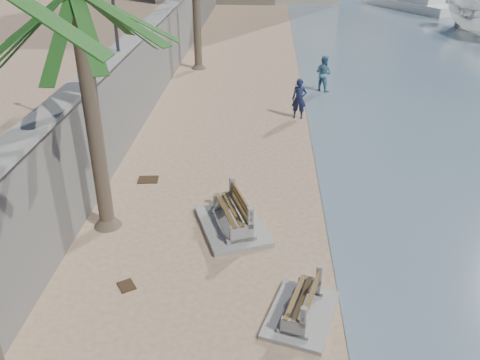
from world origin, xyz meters
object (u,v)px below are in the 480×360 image
object	(u,v)px
person_a	(299,96)
yacht_far	(410,5)
sailboat_west	(475,1)
bench_far	(233,214)
person_b	(324,71)
bench_near	(302,304)

from	to	relation	value
person_a	yacht_far	xyz separation A→B (m)	(11.69, 29.15, -0.65)
yacht_far	sailboat_west	xyz separation A→B (m)	(7.11, 3.30, -0.04)
yacht_far	bench_far	bearing A→B (deg)	128.20
person_b	yacht_far	size ratio (longest dim) A/B	0.20
person_a	sailboat_west	world-z (taller)	sailboat_west
person_a	person_b	world-z (taller)	person_a
yacht_far	sailboat_west	size ratio (longest dim) A/B	1.01
bench_near	person_b	distance (m)	16.52
bench_far	yacht_far	xyz separation A→B (m)	(13.97, 38.07, -0.10)
bench_far	sailboat_west	bearing A→B (deg)	63.00
bench_near	bench_far	distance (m)	3.92
bench_near	yacht_far	size ratio (longest dim) A/B	0.24
person_b	bench_far	bearing A→B (deg)	112.82
person_b	sailboat_west	distance (m)	33.38
bench_far	yacht_far	world-z (taller)	yacht_far
person_b	sailboat_west	size ratio (longest dim) A/B	0.20
bench_near	person_a	distance (m)	12.45
yacht_far	sailboat_west	bearing A→B (deg)	-96.73
sailboat_west	yacht_far	bearing A→B (deg)	-155.08
bench_far	yacht_far	bearing A→B (deg)	69.85
bench_far	sailboat_west	xyz separation A→B (m)	(21.08, 41.37, -0.14)
yacht_far	sailboat_west	distance (m)	7.84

